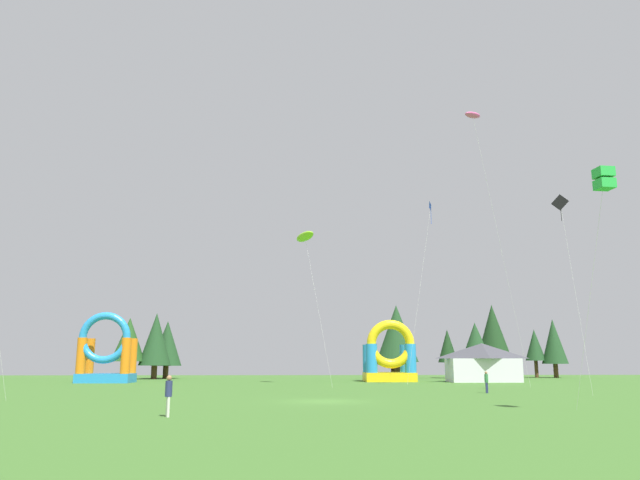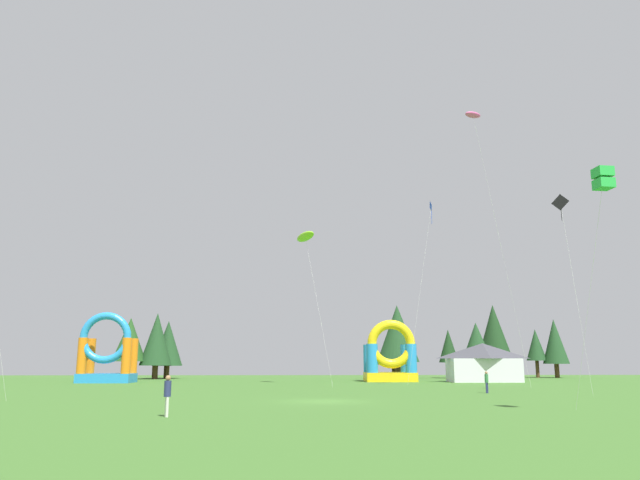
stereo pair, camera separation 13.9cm
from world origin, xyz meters
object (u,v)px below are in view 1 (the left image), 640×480
object	(u,v)px
person_far_side	(169,392)
kite_black_diamond	(561,205)
kite_lime_parafoil	(305,237)
inflatable_blue_arch	(106,356)
kite_green_box	(604,179)
inflatable_orange_dome	(390,359)
festival_tent	(483,363)
person_midfield	(486,380)
kite_blue_diamond	(431,209)
kite_pink_parafoil	(473,116)

from	to	relation	value
person_far_side	kite_black_diamond	bearing A→B (deg)	98.27
kite_lime_parafoil	inflatable_blue_arch	world-z (taller)	kite_lime_parafoil
kite_green_box	inflatable_orange_dome	bearing A→B (deg)	95.78
kite_black_diamond	festival_tent	size ratio (longest dim) A/B	1.95
person_midfield	inflatable_orange_dome	size ratio (longest dim) A/B	0.23
festival_tent	person_far_side	bearing A→B (deg)	-123.21
kite_lime_parafoil	person_midfield	world-z (taller)	kite_lime_parafoil
inflatable_blue_arch	kite_blue_diamond	bearing A→B (deg)	-4.43
kite_pink_parafoil	kite_black_diamond	bearing A→B (deg)	-55.59
kite_pink_parafoil	inflatable_blue_arch	bearing A→B (deg)	157.25
person_midfield	person_far_side	bearing A→B (deg)	-3.92
kite_lime_parafoil	inflatable_orange_dome	size ratio (longest dim) A/B	2.27
kite_blue_diamond	person_midfield	world-z (taller)	kite_blue_diamond
kite_green_box	kite_lime_parafoil	bearing A→B (deg)	112.59
kite_black_diamond	inflatable_orange_dome	size ratio (longest dim) A/B	2.16
person_midfield	inflatable_orange_dome	world-z (taller)	inflatable_orange_dome
kite_black_diamond	kite_lime_parafoil	bearing A→B (deg)	141.01
person_midfield	festival_tent	xyz separation A→B (m)	(6.31, 21.80, 1.18)
kite_green_box	inflatable_orange_dome	world-z (taller)	kite_green_box
festival_tent	inflatable_orange_dome	bearing A→B (deg)	172.53
inflatable_blue_arch	kite_pink_parafoil	bearing A→B (deg)	-22.75
kite_blue_diamond	inflatable_blue_arch	size ratio (longest dim) A/B	2.60
inflatable_blue_arch	festival_tent	world-z (taller)	inflatable_blue_arch
kite_lime_parafoil	kite_black_diamond	size ratio (longest dim) A/B	1.05
kite_black_diamond	festival_tent	distance (m)	26.33
person_far_side	inflatable_blue_arch	size ratio (longest dim) A/B	0.24
person_far_side	festival_tent	xyz separation A→B (m)	(26.35, 40.25, 1.05)
kite_green_box	kite_black_diamond	bearing A→B (deg)	71.84
kite_pink_parafoil	festival_tent	bearing A→B (deg)	74.20
person_midfield	kite_black_diamond	bearing A→B (deg)	119.46
kite_lime_parafoil	festival_tent	world-z (taller)	kite_lime_parafoil
kite_blue_diamond	person_far_side	bearing A→B (deg)	-119.19
inflatable_blue_arch	festival_tent	xyz separation A→B (m)	(41.61, 1.22, -0.72)
kite_blue_diamond	inflatable_orange_dome	distance (m)	17.71
person_midfield	festival_tent	distance (m)	22.73
inflatable_blue_arch	person_far_side	bearing A→B (deg)	-68.65
kite_green_box	inflatable_blue_arch	xyz separation A→B (m)	(-35.62, 39.86, -8.13)
kite_pink_parafoil	inflatable_orange_dome	size ratio (longest dim) A/B	3.62
kite_black_diamond	person_midfield	distance (m)	14.79
inflatable_blue_arch	inflatable_orange_dome	size ratio (longest dim) A/B	1.09
kite_pink_parafoil	person_midfield	bearing A→B (deg)	-107.21
kite_green_box	person_midfield	size ratio (longest dim) A/B	7.15
kite_blue_diamond	inflatable_orange_dome	bearing A→B (deg)	128.30
kite_pink_parafoil	kite_lime_parafoil	size ratio (longest dim) A/B	1.59
kite_green_box	person_far_side	distance (m)	22.66
kite_blue_diamond	kite_black_diamond	distance (m)	20.75
inflatable_blue_arch	inflatable_orange_dome	xyz separation A→B (m)	(31.32, 2.57, -0.35)
kite_lime_parafoil	inflatable_orange_dome	bearing A→B (deg)	41.15
kite_pink_parafoil	kite_black_diamond	size ratio (longest dim) A/B	1.67
kite_lime_parafoil	person_midfield	bearing A→B (deg)	-46.64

